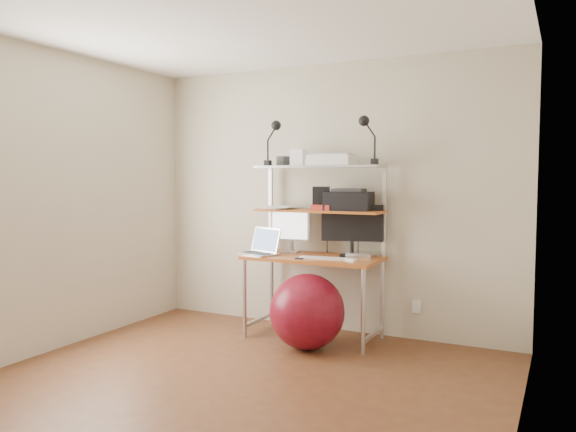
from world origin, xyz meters
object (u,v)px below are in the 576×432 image
Objects in this scene: laptop at (262,249)px; monitor_silver at (290,229)px; monitor_black at (352,226)px; printer at (349,200)px; exercise_ball at (307,312)px.

monitor_silver is at bearing 73.79° from laptop.
monitor_silver is 0.61m from monitor_black.
laptop is at bearing -168.51° from printer.
exercise_ball is (-0.20, -0.46, -0.92)m from printer.
exercise_ball is at bearing -59.19° from monitor_silver.
laptop is 0.91m from printer.
monitor_black is 0.23m from printer.
printer is 0.67× the size of exercise_ball.
laptop is at bearing -134.41° from monitor_silver.
printer reaches higher than monitor_black.
printer reaches higher than monitor_silver.
exercise_ball is at bearing -2.85° from laptop.
printer reaches higher than exercise_ball.
printer is (0.76, 0.23, 0.45)m from laptop.
monitor_black is 0.86× the size of exercise_ball.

